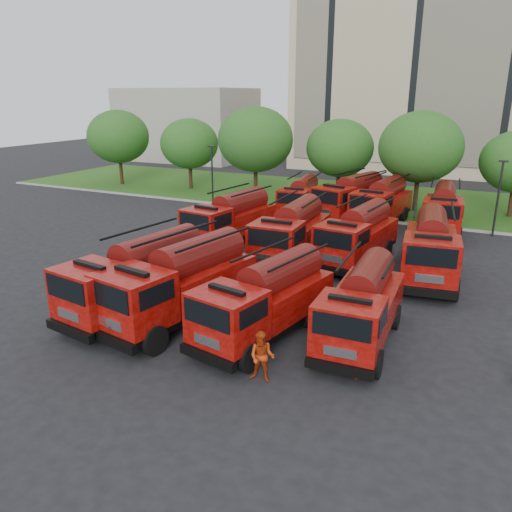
{
  "coord_description": "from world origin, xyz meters",
  "views": [
    {
      "loc": [
        11.78,
        -19.2,
        9.19
      ],
      "look_at": [
        1.86,
        1.25,
        1.8
      ],
      "focal_mm": 35.0,
      "sensor_mm": 36.0,
      "label": 1
    }
  ],
  "objects_px": {
    "fire_truck_11": "(443,209)",
    "firefighter_4": "(177,271)",
    "firefighter_0": "(360,377)",
    "firefighter_3": "(374,327)",
    "fire_truck_7": "(430,247)",
    "fire_truck_9": "(351,198)",
    "fire_truck_4": "(231,219)",
    "fire_truck_0": "(139,276)",
    "firefighter_1": "(262,380)",
    "fire_truck_3": "(362,305)",
    "fire_truck_1": "(181,283)",
    "fire_truck_8": "(301,198)",
    "fire_truck_5": "(292,233)",
    "firefighter_5": "(418,282)",
    "fire_truck_10": "(382,203)",
    "fire_truck_2": "(266,299)",
    "fire_truck_6": "(358,235)"
  },
  "relations": [
    {
      "from": "fire_truck_9",
      "to": "firefighter_3",
      "type": "relative_size",
      "value": 4.23
    },
    {
      "from": "fire_truck_0",
      "to": "fire_truck_5",
      "type": "distance_m",
      "value": 10.06
    },
    {
      "from": "fire_truck_10",
      "to": "fire_truck_0",
      "type": "bearing_deg",
      "value": -100.22
    },
    {
      "from": "fire_truck_5",
      "to": "firefighter_0",
      "type": "height_order",
      "value": "fire_truck_5"
    },
    {
      "from": "fire_truck_2",
      "to": "fire_truck_9",
      "type": "distance_m",
      "value": 20.47
    },
    {
      "from": "fire_truck_0",
      "to": "fire_truck_2",
      "type": "height_order",
      "value": "fire_truck_0"
    },
    {
      "from": "firefighter_4",
      "to": "fire_truck_5",
      "type": "bearing_deg",
      "value": -80.7
    },
    {
      "from": "firefighter_3",
      "to": "firefighter_1",
      "type": "bearing_deg",
      "value": 45.32
    },
    {
      "from": "fire_truck_1",
      "to": "fire_truck_5",
      "type": "relative_size",
      "value": 1.04
    },
    {
      "from": "fire_truck_10",
      "to": "fire_truck_4",
      "type": "bearing_deg",
      "value": -122.98
    },
    {
      "from": "fire_truck_7",
      "to": "firefighter_4",
      "type": "xyz_separation_m",
      "value": [
        -12.41,
        -4.8,
        -1.7
      ]
    },
    {
      "from": "fire_truck_5",
      "to": "fire_truck_11",
      "type": "xyz_separation_m",
      "value": [
        7.0,
        10.42,
        -0.07
      ]
    },
    {
      "from": "firefighter_1",
      "to": "fire_truck_7",
      "type": "bearing_deg",
      "value": 66.4
    },
    {
      "from": "fire_truck_3",
      "to": "fire_truck_7",
      "type": "height_order",
      "value": "fire_truck_7"
    },
    {
      "from": "fire_truck_3",
      "to": "fire_truck_2",
      "type": "bearing_deg",
      "value": -162.85
    },
    {
      "from": "firefighter_4",
      "to": "fire_truck_4",
      "type": "bearing_deg",
      "value": -33.85
    },
    {
      "from": "fire_truck_7",
      "to": "fire_truck_9",
      "type": "relative_size",
      "value": 0.98
    },
    {
      "from": "fire_truck_0",
      "to": "fire_truck_5",
      "type": "relative_size",
      "value": 1.02
    },
    {
      "from": "fire_truck_2",
      "to": "fire_truck_6",
      "type": "bearing_deg",
      "value": 96.63
    },
    {
      "from": "fire_truck_6",
      "to": "firefighter_5",
      "type": "bearing_deg",
      "value": -16.79
    },
    {
      "from": "fire_truck_8",
      "to": "fire_truck_10",
      "type": "height_order",
      "value": "fire_truck_10"
    },
    {
      "from": "fire_truck_11",
      "to": "firefighter_4",
      "type": "bearing_deg",
      "value": -133.58
    },
    {
      "from": "firefighter_0",
      "to": "firefighter_3",
      "type": "bearing_deg",
      "value": 62.74
    },
    {
      "from": "fire_truck_7",
      "to": "fire_truck_2",
      "type": "bearing_deg",
      "value": -124.16
    },
    {
      "from": "firefighter_4",
      "to": "fire_truck_2",
      "type": "bearing_deg",
      "value": -154.89
    },
    {
      "from": "fire_truck_1",
      "to": "fire_truck_7",
      "type": "distance_m",
      "value": 13.12
    },
    {
      "from": "fire_truck_1",
      "to": "firefighter_1",
      "type": "height_order",
      "value": "fire_truck_1"
    },
    {
      "from": "fire_truck_7",
      "to": "fire_truck_11",
      "type": "xyz_separation_m",
      "value": [
        -0.47,
        9.99,
        -0.08
      ]
    },
    {
      "from": "fire_truck_4",
      "to": "firefighter_0",
      "type": "xyz_separation_m",
      "value": [
        11.56,
        -12.04,
        -1.66
      ]
    },
    {
      "from": "fire_truck_11",
      "to": "fire_truck_2",
      "type": "bearing_deg",
      "value": -107.35
    },
    {
      "from": "fire_truck_3",
      "to": "firefighter_3",
      "type": "distance_m",
      "value": 2.14
    },
    {
      "from": "fire_truck_3",
      "to": "firefighter_1",
      "type": "height_order",
      "value": "fire_truck_3"
    },
    {
      "from": "fire_truck_7",
      "to": "firefighter_0",
      "type": "xyz_separation_m",
      "value": [
        -0.69,
        -10.99,
        -1.7
      ]
    },
    {
      "from": "fire_truck_10",
      "to": "fire_truck_7",
      "type": "bearing_deg",
      "value": -58.83
    },
    {
      "from": "fire_truck_2",
      "to": "fire_truck_0",
      "type": "bearing_deg",
      "value": -165.49
    },
    {
      "from": "fire_truck_4",
      "to": "fire_truck_7",
      "type": "xyz_separation_m",
      "value": [
        12.25,
        -1.05,
        0.05
      ]
    },
    {
      "from": "fire_truck_0",
      "to": "fire_truck_11",
      "type": "distance_m",
      "value": 22.43
    },
    {
      "from": "fire_truck_4",
      "to": "fire_truck_0",
      "type": "bearing_deg",
      "value": -74.36
    },
    {
      "from": "fire_truck_10",
      "to": "firefighter_5",
      "type": "distance_m",
      "value": 11.89
    },
    {
      "from": "fire_truck_9",
      "to": "fire_truck_10",
      "type": "distance_m",
      "value": 2.48
    },
    {
      "from": "fire_truck_4",
      "to": "fire_truck_9",
      "type": "distance_m",
      "value": 10.93
    },
    {
      "from": "fire_truck_0",
      "to": "fire_truck_9",
      "type": "distance_m",
      "value": 20.98
    },
    {
      "from": "fire_truck_8",
      "to": "firefighter_4",
      "type": "relative_size",
      "value": 4.14
    },
    {
      "from": "fire_truck_10",
      "to": "fire_truck_5",
      "type": "bearing_deg",
      "value": -98.13
    },
    {
      "from": "fire_truck_5",
      "to": "firefighter_5",
      "type": "xyz_separation_m",
      "value": [
        7.13,
        -0.27,
        -1.7
      ]
    },
    {
      "from": "fire_truck_11",
      "to": "fire_truck_5",
      "type": "bearing_deg",
      "value": -128.6
    },
    {
      "from": "fire_truck_8",
      "to": "fire_truck_9",
      "type": "height_order",
      "value": "fire_truck_9"
    },
    {
      "from": "fire_truck_4",
      "to": "fire_truck_7",
      "type": "relative_size",
      "value": 0.97
    },
    {
      "from": "firefighter_0",
      "to": "fire_truck_10",
      "type": "bearing_deg",
      "value": 67.1
    },
    {
      "from": "fire_truck_4",
      "to": "firefighter_4",
      "type": "distance_m",
      "value": 6.08
    }
  ]
}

